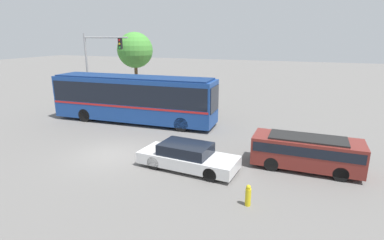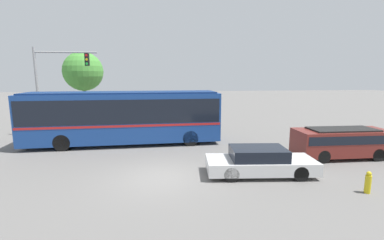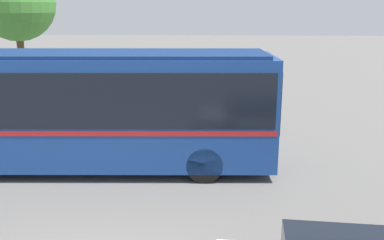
% 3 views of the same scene
% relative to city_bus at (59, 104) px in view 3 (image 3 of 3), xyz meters
% --- Properties ---
extents(city_bus, '(12.45, 3.00, 3.44)m').
position_rel_city_bus_xyz_m(city_bus, '(0.00, 0.00, 0.00)').
color(city_bus, navy).
rests_on(city_bus, ground).
extents(flowering_hedge, '(6.10, 1.47, 1.42)m').
position_rel_city_bus_xyz_m(flowering_hedge, '(0.53, 5.35, -1.25)').
color(flowering_hedge, '#286028').
rests_on(flowering_hedge, ground).
extents(street_tree_left, '(3.58, 3.58, 6.67)m').
position_rel_city_bus_xyz_m(street_tree_left, '(-4.72, 8.33, 2.90)').
color(street_tree_left, brown).
rests_on(street_tree_left, ground).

